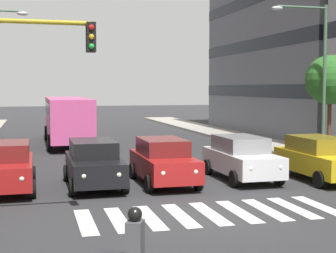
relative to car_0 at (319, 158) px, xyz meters
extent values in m
plane|color=#2D2D30|center=(6.00, 3.96, -0.89)|extent=(180.00, 180.00, 0.00)
cube|color=slate|center=(-10.97, -18.07, 7.70)|extent=(11.72, 18.94, 17.16)
cube|color=black|center=(-10.97, -18.07, 2.55)|extent=(11.76, 18.98, 0.90)
cube|color=black|center=(-10.97, -18.07, 5.98)|extent=(11.76, 18.98, 0.90)
cube|color=black|center=(-10.97, -18.07, 9.41)|extent=(11.76, 18.98, 0.90)
cube|color=silver|center=(2.40, 3.96, -0.88)|extent=(0.45, 2.80, 0.01)
cube|color=silver|center=(3.30, 3.96, -0.88)|extent=(0.45, 2.80, 0.01)
cube|color=silver|center=(4.20, 3.96, -0.88)|extent=(0.45, 2.80, 0.01)
cube|color=silver|center=(5.10, 3.96, -0.88)|extent=(0.45, 2.80, 0.01)
cube|color=silver|center=(6.00, 3.96, -0.88)|extent=(0.45, 2.80, 0.01)
cube|color=silver|center=(6.90, 3.96, -0.88)|extent=(0.45, 2.80, 0.01)
cube|color=silver|center=(7.80, 3.96, -0.88)|extent=(0.45, 2.80, 0.01)
cube|color=silver|center=(8.70, 3.96, -0.88)|extent=(0.45, 2.80, 0.01)
cube|color=silver|center=(9.60, 3.96, -0.88)|extent=(0.45, 2.80, 0.01)
cube|color=gold|center=(0.00, 0.05, -0.17)|extent=(1.80, 4.40, 0.80)
cube|color=olive|center=(0.00, -0.15, 0.53)|extent=(1.58, 2.46, 0.60)
cylinder|color=black|center=(0.90, 1.50, -0.57)|extent=(0.22, 0.64, 0.64)
cylinder|color=black|center=(-0.90, -1.40, -0.57)|extent=(0.22, 0.64, 0.64)
cylinder|color=black|center=(0.90, -1.40, -0.57)|extent=(0.22, 0.64, 0.64)
cube|color=silver|center=(2.95, -0.87, -0.17)|extent=(1.80, 4.40, 0.80)
cube|color=gray|center=(2.95, -1.07, 0.53)|extent=(1.58, 2.46, 0.60)
cylinder|color=black|center=(2.05, 0.58, -0.57)|extent=(0.22, 0.64, 0.64)
cylinder|color=black|center=(3.85, 0.58, -0.57)|extent=(0.22, 0.64, 0.64)
cylinder|color=black|center=(2.05, -2.33, -0.57)|extent=(0.22, 0.64, 0.64)
cylinder|color=black|center=(3.85, -2.33, -0.57)|extent=(0.22, 0.64, 0.64)
sphere|color=white|center=(2.37, 1.28, -0.09)|extent=(0.18, 0.18, 0.18)
sphere|color=white|center=(3.52, 1.28, -0.09)|extent=(0.18, 0.18, 0.18)
cube|color=maroon|center=(6.19, -0.76, -0.17)|extent=(1.80, 4.40, 0.80)
cube|color=maroon|center=(6.19, -0.96, 0.53)|extent=(1.58, 2.46, 0.60)
cylinder|color=black|center=(5.29, 0.69, -0.57)|extent=(0.22, 0.64, 0.64)
cylinder|color=black|center=(7.09, 0.69, -0.57)|extent=(0.22, 0.64, 0.64)
cylinder|color=black|center=(5.29, -2.21, -0.57)|extent=(0.22, 0.64, 0.64)
cylinder|color=black|center=(7.09, -2.21, -0.57)|extent=(0.22, 0.64, 0.64)
sphere|color=white|center=(5.61, 1.39, -0.09)|extent=(0.18, 0.18, 0.18)
sphere|color=white|center=(6.76, 1.39, -0.09)|extent=(0.18, 0.18, 0.18)
cube|color=black|center=(8.82, -0.86, -0.17)|extent=(1.80, 4.40, 0.80)
cube|color=black|center=(8.82, -1.06, 0.53)|extent=(1.58, 2.46, 0.60)
cylinder|color=black|center=(7.92, 0.59, -0.57)|extent=(0.22, 0.64, 0.64)
cylinder|color=black|center=(9.72, 0.59, -0.57)|extent=(0.22, 0.64, 0.64)
cylinder|color=black|center=(7.92, -2.31, -0.57)|extent=(0.22, 0.64, 0.64)
cylinder|color=black|center=(9.72, -2.31, -0.57)|extent=(0.22, 0.64, 0.64)
sphere|color=white|center=(8.24, 1.29, -0.09)|extent=(0.18, 0.18, 0.18)
sphere|color=white|center=(9.39, 1.29, -0.09)|extent=(0.18, 0.18, 0.18)
cube|color=maroon|center=(11.90, -0.90, -0.17)|extent=(1.80, 4.40, 0.80)
cube|color=maroon|center=(11.90, -1.10, 0.53)|extent=(1.58, 2.46, 0.60)
cylinder|color=black|center=(11.00, 0.55, -0.57)|extent=(0.22, 0.64, 0.64)
cylinder|color=black|center=(11.00, -2.35, -0.57)|extent=(0.22, 0.64, 0.64)
sphere|color=white|center=(11.32, 1.25, -0.09)|extent=(0.18, 0.18, 0.18)
cube|color=#DB5193|center=(8.82, -15.55, 0.86)|extent=(2.50, 10.50, 2.50)
cube|color=black|center=(8.82, -15.55, 1.41)|extent=(2.52, 9.87, 0.80)
cylinder|color=black|center=(7.57, -11.87, -0.39)|extent=(0.28, 1.00, 1.00)
cylinder|color=black|center=(10.07, -11.87, -0.39)|extent=(0.28, 1.00, 1.00)
cylinder|color=black|center=(7.57, -18.70, -0.39)|extent=(0.28, 1.00, 1.00)
cylinder|color=black|center=(10.07, -18.70, -0.39)|extent=(0.28, 1.00, 1.00)
cube|color=#4C4C51|center=(9.23, 9.09, 0.11)|extent=(0.40, 0.44, 0.64)
sphere|color=black|center=(9.23, 9.09, 0.55)|extent=(0.26, 0.26, 0.26)
cylinder|color=#AD991E|center=(11.42, 4.52, 4.41)|extent=(3.91, 0.12, 0.12)
cube|color=black|center=(9.47, 4.52, 4.06)|extent=(0.24, 0.28, 0.76)
sphere|color=red|center=(9.47, 4.67, 4.30)|extent=(0.14, 0.14, 0.14)
sphere|color=orange|center=(9.47, 4.67, 4.06)|extent=(0.14, 0.14, 0.14)
sphere|color=green|center=(9.47, 4.67, 3.82)|extent=(0.14, 0.14, 0.14)
cylinder|color=#4C6B56|center=(-2.36, -3.55, 2.95)|extent=(0.16, 0.16, 7.37)
cylinder|color=#4C6B56|center=(-1.11, -3.55, 6.48)|extent=(2.50, 0.10, 0.10)
ellipsoid|color=#B7BCC1|center=(0.14, -3.55, 6.38)|extent=(0.56, 0.28, 0.20)
ellipsoid|color=#B7BCC1|center=(11.36, -8.37, 6.40)|extent=(0.56, 0.28, 0.20)
cylinder|color=#513823|center=(-3.28, -4.50, 0.85)|extent=(0.20, 0.20, 3.18)
sphere|color=#2D6B28|center=(-3.28, -4.50, 3.17)|extent=(2.45, 2.45, 2.45)
camera|label=1|loc=(10.92, 17.69, 2.77)|focal=54.15mm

